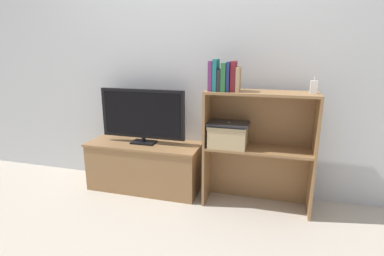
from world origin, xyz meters
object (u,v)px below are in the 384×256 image
object	(u,v)px
book_forest	(224,77)
book_maroon	(234,76)
tv_stand	(145,166)
book_teal	(216,75)
book_plum	(211,76)
book_tan	(238,79)
tv	(143,115)
laptop	(229,124)
book_navy	(229,77)
baby_monitor	(314,87)
book_charcoal	(220,80)
storage_basket_left	(228,134)

from	to	relation	value
book_forest	book_maroon	world-z (taller)	book_maroon
tv_stand	book_teal	world-z (taller)	book_teal
tv_stand	book_plum	xyz separation A→B (m)	(0.65, -0.09, 0.87)
tv_stand	book_tan	size ratio (longest dim) A/B	5.57
tv	book_plum	distance (m)	0.76
book_teal	laptop	size ratio (longest dim) A/B	0.74
tv_stand	tv	xyz separation A→B (m)	(0.00, -0.00, 0.50)
book_forest	book_navy	distance (m)	0.03
tv_stand	baby_monitor	bearing A→B (deg)	-1.81
book_charcoal	book_teal	bearing A→B (deg)	180.00
baby_monitor	laptop	distance (m)	0.70
book_maroon	book_tan	world-z (taller)	book_maroon
tv	storage_basket_left	xyz separation A→B (m)	(0.80, -0.06, -0.11)
tv	book_navy	xyz separation A→B (m)	(0.79, -0.09, 0.37)
tv_stand	book_maroon	size ratio (longest dim) A/B	4.56
laptop	book_navy	bearing A→B (deg)	-100.55
tv	book_maroon	xyz separation A→B (m)	(0.83, -0.09, 0.37)
tv	book_forest	bearing A→B (deg)	-6.68
book_maroon	baby_monitor	distance (m)	0.60
book_maroon	tv	bearing A→B (deg)	173.89
book_tan	storage_basket_left	distance (m)	0.46
book_forest	baby_monitor	world-z (taller)	book_forest
tv_stand	book_charcoal	xyz separation A→B (m)	(0.72, -0.09, 0.84)
tv_stand	book_teal	bearing A→B (deg)	-7.47
book_charcoal	book_tan	bearing A→B (deg)	0.00
book_charcoal	book_tan	distance (m)	0.14
tv_stand	storage_basket_left	bearing A→B (deg)	-4.29
book_plum	book_forest	bearing A→B (deg)	0.00
tv_stand	book_navy	size ratio (longest dim) A/B	4.65
book_teal	laptop	world-z (taller)	book_teal
tv	book_navy	size ratio (longest dim) A/B	3.50
book_teal	tv_stand	bearing A→B (deg)	172.53
book_plum	book_navy	bearing A→B (deg)	0.00
book_forest	book_maroon	distance (m)	0.07
book_forest	book_maroon	bearing A→B (deg)	-0.00
book_plum	storage_basket_left	distance (m)	0.50
book_teal	laptop	bearing A→B (deg)	15.67
book_charcoal	book_maroon	distance (m)	0.11
book_forest	tv	bearing A→B (deg)	173.32
book_forest	book_tan	bearing A→B (deg)	-0.00
book_teal	laptop	xyz separation A→B (m)	(0.11, 0.03, -0.40)
book_maroon	storage_basket_left	distance (m)	0.48
storage_basket_left	laptop	world-z (taller)	laptop
book_plum	book_teal	size ratio (longest dim) A/B	0.94
book_teal	book_maroon	world-z (taller)	book_teal
tv_stand	laptop	size ratio (longest dim) A/B	3.17
book_maroon	book_tan	xyz separation A→B (m)	(0.04, 0.00, -0.02)
book_plum	book_forest	xyz separation A→B (m)	(0.11, 0.00, -0.01)
book_teal	book_tan	distance (m)	0.18
book_navy	laptop	xyz separation A→B (m)	(0.01, 0.03, -0.39)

